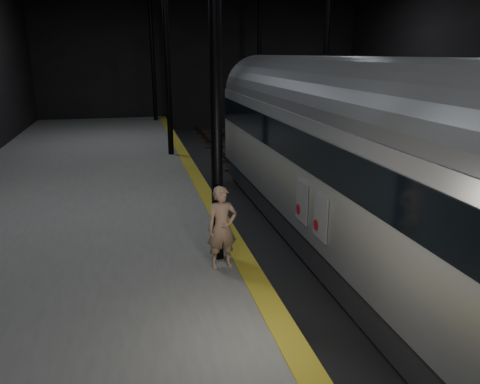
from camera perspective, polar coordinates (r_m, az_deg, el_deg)
name	(u,v)px	position (r m, az deg, el deg)	size (l,w,h in m)	color
ground	(307,225)	(15.98, 8.21, -4.05)	(44.00, 44.00, 0.00)	black
platform_left	(72,230)	(14.90, -19.76, -4.38)	(9.00, 43.80, 1.00)	#545451
tactile_strip	(212,204)	(14.81, -3.44, -1.46)	(0.50, 43.80, 0.01)	olive
track	(307,223)	(15.96, 8.22, -3.82)	(2.40, 43.00, 0.24)	#3F3328
train	(362,160)	(12.11, 14.70, 3.74)	(3.02, 20.14, 5.38)	#AAADB2
woman	(222,228)	(10.23, -2.20, -4.37)	(0.68, 0.44, 1.85)	#A47E64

